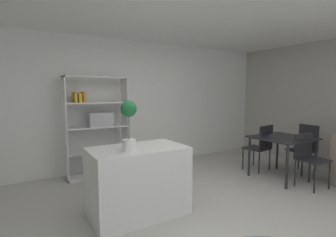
{
  "coord_description": "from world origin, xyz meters",
  "views": [
    {
      "loc": [
        -1.9,
        -2.43,
        1.6
      ],
      "look_at": [
        0.02,
        0.78,
        1.2
      ],
      "focal_mm": 27.4,
      "sensor_mm": 36.0,
      "label": 1
    }
  ],
  "objects": [
    {
      "name": "ground_plane",
      "position": [
        0.0,
        0.0,
        0.0
      ],
      "size": [
        10.23,
        10.23,
        0.0
      ],
      "primitive_type": "plane",
      "color": "beige"
    },
    {
      "name": "back_partition",
      "position": [
        0.0,
        2.66,
        1.33
      ],
      "size": [
        7.43,
        0.06,
        2.65
      ],
      "primitive_type": "cube",
      "color": "white",
      "rests_on": "ground_plane"
    },
    {
      "name": "kitchen_island",
      "position": [
        -0.59,
        0.53,
        0.44
      ],
      "size": [
        1.22,
        0.72,
        0.88
      ],
      "primitive_type": "cube",
      "color": "white",
      "rests_on": "ground_plane"
    },
    {
      "name": "dining_chair_far",
      "position": [
        2.29,
        0.94,
        0.55
      ],
      "size": [
        0.51,
        0.49,
        0.93
      ],
      "rotation": [
        0.0,
        0.0,
        3.29
      ],
      "color": "#232328",
      "rests_on": "ground_plane"
    },
    {
      "name": "potted_plant_on_island",
      "position": [
        -0.74,
        0.42,
        1.25
      ],
      "size": [
        0.2,
        0.2,
        0.61
      ],
      "color": "white",
      "rests_on": "kitchen_island"
    },
    {
      "name": "dining_chair_near",
      "position": [
        2.28,
        -0.02,
        0.54
      ],
      "size": [
        0.46,
        0.44,
        0.89
      ],
      "rotation": [
        0.0,
        0.0,
        -0.07
      ],
      "color": "#232328",
      "rests_on": "ground_plane"
    },
    {
      "name": "open_bookshelf",
      "position": [
        -0.61,
        2.36,
        1.01
      ],
      "size": [
        1.15,
        0.37,
        1.87
      ],
      "color": "white",
      "rests_on": "ground_plane"
    },
    {
      "name": "dining_table",
      "position": [
        2.27,
        0.46,
        0.68
      ],
      "size": [
        0.95,
        0.91,
        0.77
      ],
      "color": "#232328",
      "rests_on": "ground_plane"
    },
    {
      "name": "dining_chair_window_side",
      "position": [
        2.96,
        0.45,
        0.55
      ],
      "size": [
        0.46,
        0.47,
        0.95
      ],
      "rotation": [
        0.0,
        0.0,
        -1.7
      ],
      "color": "#232328",
      "rests_on": "ground_plane"
    }
  ]
}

